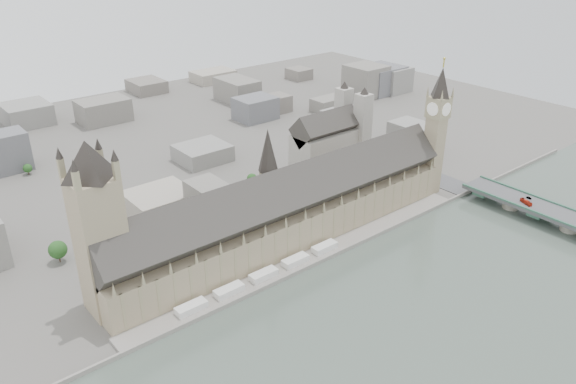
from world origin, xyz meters
TOP-DOWN VIEW (x-y plane):
  - ground at (0.00, 0.00)m, footprint 900.00×900.00m
  - embankment_wall at (0.00, -15.00)m, footprint 600.00×1.50m
  - river_terrace at (0.00, -7.50)m, footprint 270.00×15.00m
  - terrace_tents at (-40.00, -7.00)m, footprint 118.00×7.00m
  - palace_of_westminster at (0.00, 19.70)m, footprint 265.00×40.73m
  - elizabeth_tower at (138.00, 8.00)m, footprint 17.00×17.00m
  - victoria_tower at (-122.00, 26.00)m, footprint 30.00×30.00m
  - central_tower at (-10.00, 26.00)m, footprint 13.00×13.00m
  - westminster_bridge at (162.00, -87.50)m, footprint 25.00×325.00m
  - westminster_abbey at (110.92, 95.00)m, footprint 68.00×36.00m
  - city_skyline_inland at (0.00, 245.00)m, footprint 720.00×360.00m
  - park_trees at (-10.00, 60.00)m, footprint 110.00×30.00m
  - red_bus_north at (157.62, -63.13)m, footprint 6.03×10.72m
  - car_silver at (167.07, -60.15)m, footprint 1.62×4.04m
  - car_approach at (166.22, 48.08)m, footprint 2.44×4.85m

SIDE VIEW (x-z plane):
  - ground at x=0.00m, z-range 0.00..0.00m
  - river_terrace at x=0.00m, z-range 0.00..2.00m
  - embankment_wall at x=0.00m, z-range 0.00..3.00m
  - terrace_tents at x=-40.00m, z-range 2.00..6.00m
  - westminster_bridge at x=162.00m, z-range 0.00..10.25m
  - park_trees at x=-10.00m, z-range 0.00..15.00m
  - car_silver at x=167.07m, z-range 10.25..11.55m
  - car_approach at x=166.22m, z-range 10.25..11.60m
  - red_bus_north at x=157.62m, z-range 10.25..13.18m
  - city_skyline_inland at x=0.00m, z-range 0.00..38.00m
  - palace_of_westminster at x=0.00m, z-range -5.02..50.43m
  - westminster_abbey at x=110.92m, z-range -6.92..57.08m
  - victoria_tower at x=-122.00m, z-range 5.20..105.20m
  - central_tower at x=-10.00m, z-range 33.92..81.92m
  - elizabeth_tower at x=138.00m, z-range 4.34..111.84m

